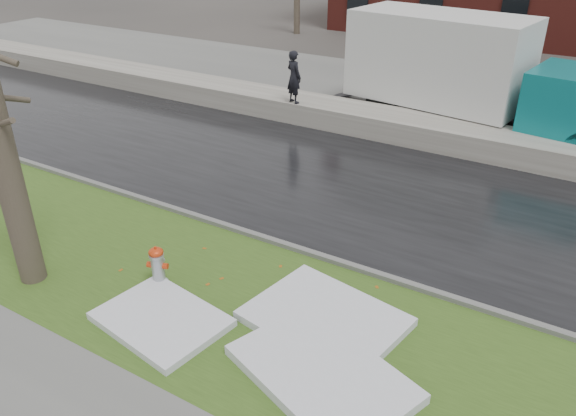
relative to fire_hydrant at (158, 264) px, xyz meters
The scene contains 12 objects.
ground 2.05m from the fire_hydrant, 47.15° to the left, with size 120.00×120.00×0.00m, color #47423D.
verge 1.45m from the fire_hydrant, ahead, with size 60.00×4.50×0.04m, color #334C19.
road 6.13m from the fire_hydrant, 77.22° to the left, with size 60.00×7.00×0.03m, color black.
parking_lot 14.53m from the fire_hydrant, 84.66° to the left, with size 60.00×9.00×0.03m, color slate.
curb 2.84m from the fire_hydrant, 61.19° to the left, with size 60.00×0.15×0.14m, color slate.
snowbank 10.25m from the fire_hydrant, 82.43° to the left, with size 60.00×1.60×0.75m, color #A09D93.
fire_hydrant is the anchor object (origin of this frame).
box_truck 12.37m from the fire_hydrant, 78.00° to the left, with size 11.05×3.72×3.64m.
worker 9.97m from the fire_hydrant, 105.29° to the left, with size 0.64×0.42×1.75m, color black.
snow_patch_near 3.39m from the fire_hydrant, 11.20° to the left, with size 2.60×2.00×0.16m, color silver.
snow_patch_far 1.26m from the fire_hydrant, 46.12° to the right, with size 2.20×1.60×0.14m, color silver.
snow_patch_side 3.96m from the fire_hydrant, ahead, with size 2.80×1.80×0.18m, color silver.
Camera 1 is at (5.48, -7.88, 6.54)m, focal length 35.00 mm.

